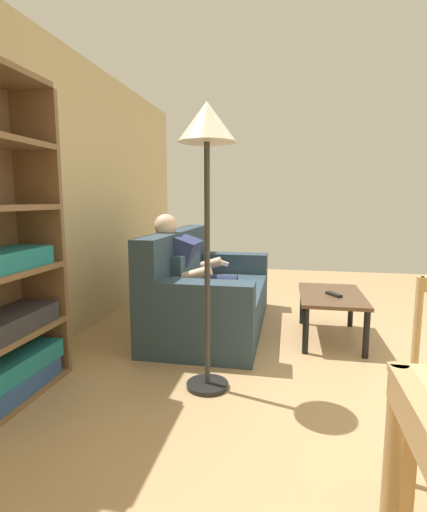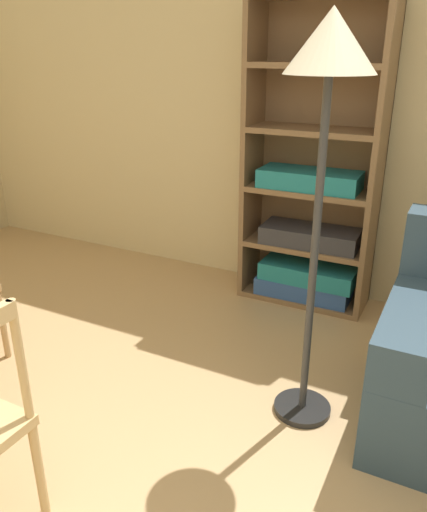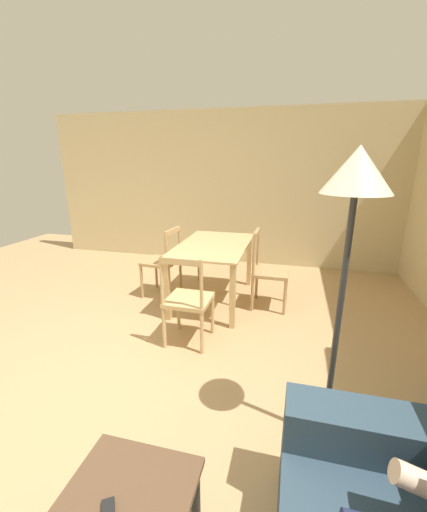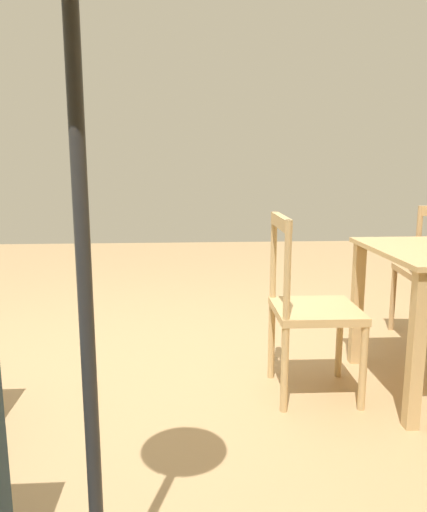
# 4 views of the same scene
# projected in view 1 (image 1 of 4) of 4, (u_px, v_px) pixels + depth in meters

# --- Properties ---
(couch) EXTENTS (1.86, 0.94, 0.94)m
(couch) POSITION_uv_depth(u_px,v_px,m) (206.00, 293.00, 3.79)
(couch) COLOR #2D4251
(couch) RESTS_ON ground_plane
(person_lounging) EXTENTS (0.59, 0.95, 1.11)m
(person_lounging) POSITION_uv_depth(u_px,v_px,m) (194.00, 273.00, 3.54)
(person_lounging) COLOR navy
(person_lounging) RESTS_ON ground_plane
(coffee_table) EXTENTS (0.87, 0.54, 0.41)m
(coffee_table) POSITION_uv_depth(u_px,v_px,m) (331.00, 300.00, 3.45)
(coffee_table) COLOR brown
(coffee_table) RESTS_ON ground_plane
(tv_remote) EXTENTS (0.17, 0.13, 0.02)m
(tv_remote) POSITION_uv_depth(u_px,v_px,m) (334.00, 294.00, 3.37)
(tv_remote) COLOR black
(tv_remote) RESTS_ON coffee_table
(floor_lamp) EXTENTS (0.36, 0.36, 1.83)m
(floor_lamp) POSITION_uv_depth(u_px,v_px,m) (207.00, 150.00, 2.37)
(floor_lamp) COLOR black
(floor_lamp) RESTS_ON ground_plane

